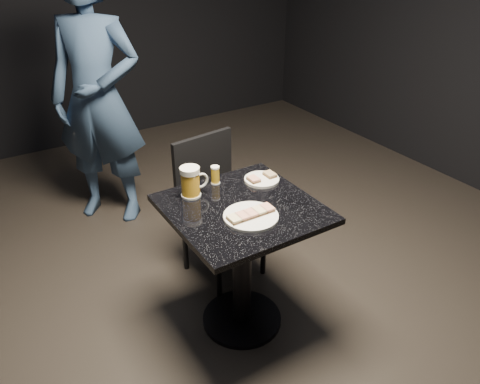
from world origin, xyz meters
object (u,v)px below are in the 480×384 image
Objects in this scene: plate_large at (251,216)px; beer_tumbler at (215,175)px; beer_mug at (191,182)px; chair at (216,199)px; plate_small at (262,180)px; patron at (97,99)px; table at (242,247)px.

plate_large is 0.39m from beer_tumbler.
chair is at bearing 43.89° from beer_mug.
beer_tumbler is 0.11× the size of chair.
chair is (-0.10, 0.33, -0.26)m from plate_small.
patron is at bearing 108.73° from plate_small.
patron is 18.52× the size of beer_tumbler.
beer_mug reaches higher than table.
plate_small is at bearing -73.29° from chair.
beer_tumbler is (0.03, 0.38, 0.04)m from plate_large.
plate_small is at bearing 47.94° from plate_large.
patron is 2.42× the size of table.
plate_small is 1.42m from patron.
plate_large is at bearing -93.93° from beer_tumbler.
chair reaches higher than beer_tumbler.
beer_mug is (-0.16, 0.22, 0.32)m from table.
plate_large is 0.37m from beer_mug.
plate_small is 0.43m from chair.
table is 7.65× the size of beer_tumbler.
plate_large is 0.30× the size of chair.
chair is at bearing 76.25° from plate_large.
plate_small is 1.18× the size of beer_mug.
beer_tumbler reaches higher than plate_large.
table is at bearing -104.41° from chair.
patron is at bearing 97.23° from plate_large.
table is 0.40m from beer_tumbler.
plate_small is 0.25× the size of table.
patron reaches higher than table.
plate_small is 0.10× the size of patron.
plate_small is 0.25m from beer_tumbler.
patron is 1.14m from chair.
beer_tumbler is (0.17, 0.05, -0.03)m from beer_mug.
beer_tumbler is (-0.22, 0.11, 0.04)m from plate_small.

